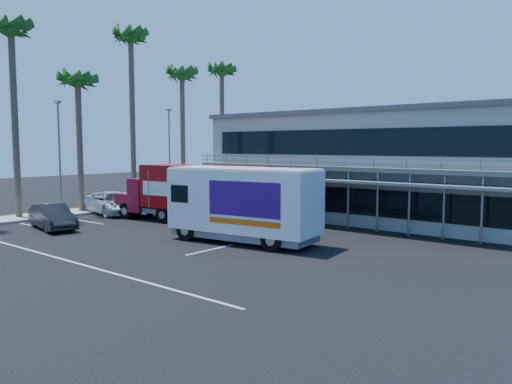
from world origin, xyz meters
The scene contains 16 objects.
ground centered at (0.00, 0.00, 0.00)m, with size 120.00×120.00×0.00m, color black.
building centered at (3.00, 14.94, 3.66)m, with size 22.40×12.00×7.30m.
curb_strip centered at (-15.00, 6.00, 0.08)m, with size 3.00×32.00×0.16m, color #A5A399.
palm_b centered at (-15.30, -1.50, 11.92)m, with size 2.80×2.80×13.75m.
palm_c centered at (-14.90, 3.00, 9.21)m, with size 2.80×2.80×10.75m.
palm_d centered at (-15.20, 8.00, 12.80)m, with size 2.80×2.80×14.75m.
palm_e centered at (-14.70, 13.00, 10.57)m, with size 2.80×2.80×12.25m.
palm_f centered at (-15.10, 18.50, 11.47)m, with size 2.80×2.80×13.25m.
light_pole_near centered at (-14.20, 1.00, 4.50)m, with size 0.50×0.25×8.09m.
light_pole_far centered at (-14.20, 11.00, 4.50)m, with size 0.50×0.25×8.09m.
red_truck centered at (-4.76, 4.90, 2.06)m, with size 11.34×4.00×3.74m.
white_van centered at (1.99, 2.00, 2.05)m, with size 8.20×3.76×3.86m.
parked_car_b centered at (-9.50, -2.19, 0.76)m, with size 1.61×4.61×1.52m, color black.
parked_car_c centered at (-12.50, 4.03, 0.81)m, with size 2.70×5.85×1.63m, color silver.
parked_car_d centered at (-12.50, 7.60, 0.71)m, with size 1.98×4.88×1.42m, color #2A3239.
parked_car_e centered at (-12.50, 8.93, 0.67)m, with size 1.57×3.91×1.33m, color slate.
Camera 1 is at (18.72, -17.20, 4.99)m, focal length 35.00 mm.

